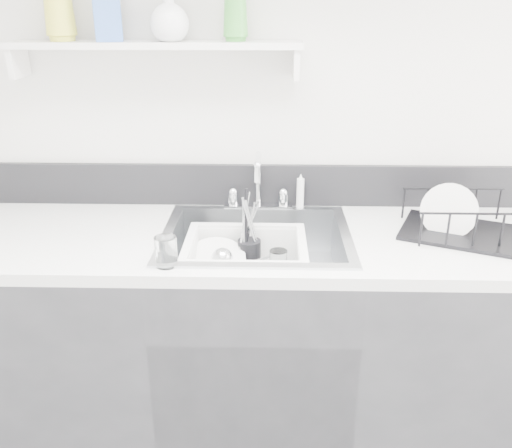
{
  "coord_description": "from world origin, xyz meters",
  "views": [
    {
      "loc": [
        0.04,
        -0.5,
        1.65
      ],
      "look_at": [
        0.0,
        1.14,
        0.98
      ],
      "focal_mm": 38.0,
      "sensor_mm": 36.0,
      "label": 1
    }
  ],
  "objects_px": {
    "sink": "(256,258)",
    "dish_rack": "(462,216)",
    "wash_tub": "(246,263)",
    "counter_run": "(256,348)"
  },
  "relations": [
    {
      "from": "wash_tub",
      "to": "dish_rack",
      "type": "relative_size",
      "value": 1.08
    },
    {
      "from": "counter_run",
      "to": "sink",
      "type": "bearing_deg",
      "value": 0.0
    },
    {
      "from": "sink",
      "to": "wash_tub",
      "type": "xyz_separation_m",
      "value": [
        -0.04,
        -0.04,
        0.0
      ]
    },
    {
      "from": "counter_run",
      "to": "dish_rack",
      "type": "distance_m",
      "value": 0.87
    },
    {
      "from": "wash_tub",
      "to": "counter_run",
      "type": "bearing_deg",
      "value": 46.44
    },
    {
      "from": "counter_run",
      "to": "wash_tub",
      "type": "distance_m",
      "value": 0.37
    },
    {
      "from": "dish_rack",
      "to": "sink",
      "type": "bearing_deg",
      "value": -154.74
    },
    {
      "from": "sink",
      "to": "dish_rack",
      "type": "relative_size",
      "value": 1.7
    },
    {
      "from": "counter_run",
      "to": "wash_tub",
      "type": "xyz_separation_m",
      "value": [
        -0.04,
        -0.04,
        0.37
      ]
    },
    {
      "from": "sink",
      "to": "wash_tub",
      "type": "distance_m",
      "value": 0.05
    }
  ]
}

